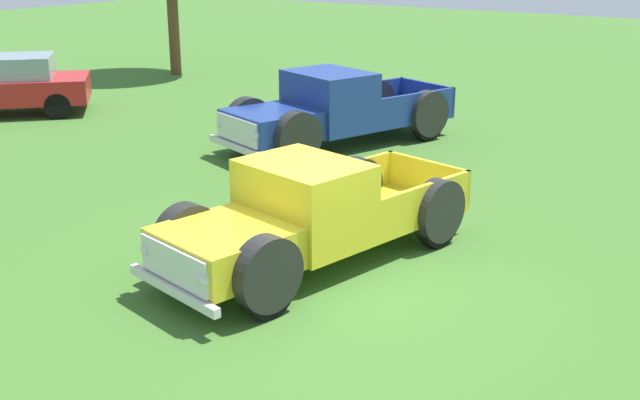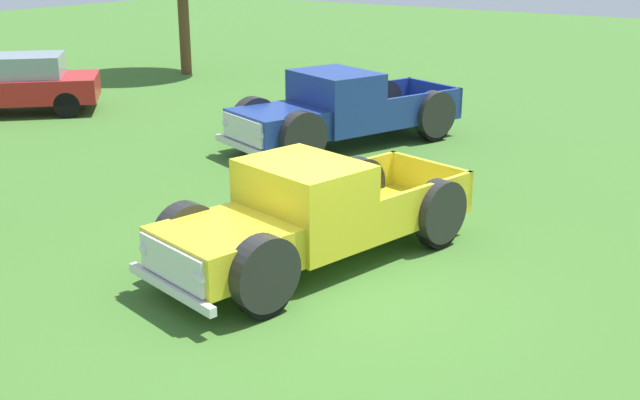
# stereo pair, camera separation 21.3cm
# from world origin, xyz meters

# --- Properties ---
(ground_plane) EXTENTS (80.00, 80.00, 0.00)m
(ground_plane) POSITION_xyz_m (0.00, 0.00, 0.00)
(ground_plane) COLOR #3D6B28
(pickup_truck_foreground) EXTENTS (5.16, 2.79, 1.50)m
(pickup_truck_foreground) POSITION_xyz_m (0.24, 0.50, 0.71)
(pickup_truck_foreground) COLOR yellow
(pickup_truck_foreground) RESTS_ON ground_plane
(pickup_truck_behind_left) EXTENTS (5.71, 3.56, 1.65)m
(pickup_truck_behind_left) POSITION_xyz_m (5.94, 3.83, 0.79)
(pickup_truck_behind_left) COLOR navy
(pickup_truck_behind_left) RESTS_ON ground_plane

